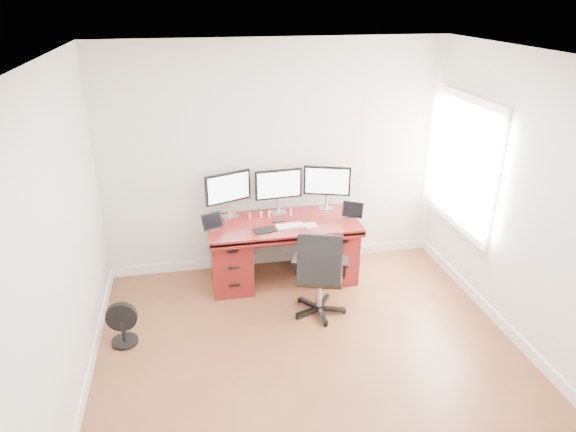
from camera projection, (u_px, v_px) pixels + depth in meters
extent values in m
plane|color=brown|center=(321.00, 383.00, 4.48)|extent=(4.50, 4.50, 0.00)
cube|color=silver|center=(275.00, 159.00, 5.96)|extent=(4.00, 0.10, 2.70)
cube|color=silver|center=(557.00, 224.00, 4.29)|extent=(0.10, 4.50, 2.70)
cube|color=white|center=(464.00, 164.00, 5.61)|extent=(0.04, 1.30, 1.50)
cube|color=white|center=(463.00, 164.00, 5.61)|extent=(0.01, 1.15, 1.35)
cube|color=#601413|center=(283.00, 224.00, 5.81)|extent=(1.70, 0.80, 0.05)
cube|color=#601413|center=(231.00, 257.00, 5.88)|extent=(0.45, 0.70, 0.70)
cube|color=#601413|center=(332.00, 247.00, 6.09)|extent=(0.45, 0.70, 0.70)
cube|color=#4B0F0D|center=(278.00, 230.00, 6.17)|extent=(0.74, 0.03, 0.40)
cylinder|color=black|center=(319.00, 309.00, 5.47)|extent=(0.66, 0.66, 0.08)
cylinder|color=silver|center=(319.00, 290.00, 5.37)|extent=(0.06, 0.06, 0.38)
cube|color=#311D0E|center=(320.00, 275.00, 5.30)|extent=(0.56, 0.55, 0.07)
cube|color=black|center=(319.00, 260.00, 4.99)|extent=(0.43, 0.17, 0.52)
cube|color=black|center=(295.00, 259.00, 5.25)|extent=(0.12, 0.23, 0.03)
cube|color=black|center=(345.00, 261.00, 5.20)|extent=(0.12, 0.23, 0.03)
cylinder|color=black|center=(125.00, 341.00, 4.99)|extent=(0.26, 0.26, 0.03)
cylinder|color=black|center=(123.00, 331.00, 4.94)|extent=(0.04, 0.04, 0.21)
cylinder|color=black|center=(121.00, 318.00, 4.88)|extent=(0.30, 0.08, 0.30)
cube|color=silver|center=(229.00, 216.00, 5.93)|extent=(0.22, 0.20, 0.01)
cylinder|color=silver|center=(229.00, 209.00, 5.90)|extent=(0.04, 0.04, 0.18)
cube|color=black|center=(228.00, 188.00, 5.79)|extent=(0.53, 0.23, 0.35)
cube|color=white|center=(229.00, 188.00, 5.78)|extent=(0.47, 0.18, 0.30)
cube|color=silver|center=(279.00, 212.00, 6.04)|extent=(0.19, 0.15, 0.01)
cylinder|color=silver|center=(279.00, 205.00, 6.00)|extent=(0.04, 0.04, 0.18)
cube|color=black|center=(278.00, 184.00, 5.89)|extent=(0.55, 0.08, 0.35)
cube|color=white|center=(279.00, 185.00, 5.88)|extent=(0.50, 0.04, 0.30)
cube|color=silver|center=(326.00, 208.00, 6.14)|extent=(0.22, 0.19, 0.01)
cylinder|color=silver|center=(326.00, 202.00, 6.10)|extent=(0.04, 0.04, 0.18)
cube|color=black|center=(327.00, 181.00, 6.00)|extent=(0.53, 0.21, 0.35)
cube|color=white|center=(327.00, 181.00, 5.98)|extent=(0.48, 0.16, 0.30)
cube|color=silver|center=(213.00, 229.00, 5.61)|extent=(0.12, 0.12, 0.01)
cube|color=black|center=(212.00, 221.00, 5.57)|extent=(0.25, 0.16, 0.17)
cube|color=silver|center=(353.00, 217.00, 5.89)|extent=(0.13, 0.12, 0.01)
cube|color=black|center=(353.00, 210.00, 5.85)|extent=(0.24, 0.18, 0.17)
cube|color=silver|center=(290.00, 226.00, 5.67)|extent=(0.32, 0.15, 0.01)
cube|color=silver|center=(311.00, 225.00, 5.69)|extent=(0.15, 0.15, 0.01)
cube|color=black|center=(265.00, 230.00, 5.58)|extent=(0.27, 0.20, 0.01)
cube|color=black|center=(278.00, 221.00, 5.80)|extent=(0.14, 0.08, 0.01)
cylinder|color=brown|center=(249.00, 217.00, 5.86)|extent=(0.03, 0.03, 0.06)
sphere|color=brown|center=(249.00, 213.00, 5.84)|extent=(0.03, 0.03, 0.03)
cylinder|color=#EA9D4F|center=(261.00, 216.00, 5.88)|extent=(0.03, 0.03, 0.06)
sphere|color=#EA9D4F|center=(261.00, 213.00, 5.86)|extent=(0.03, 0.03, 0.03)
cylinder|color=#DBD663|center=(269.00, 215.00, 5.90)|extent=(0.03, 0.03, 0.06)
sphere|color=#DBD663|center=(269.00, 212.00, 5.88)|extent=(0.03, 0.03, 0.03)
cylinder|color=#9567D2|center=(291.00, 213.00, 5.94)|extent=(0.03, 0.03, 0.06)
sphere|color=#9567D2|center=(291.00, 210.00, 5.92)|extent=(0.03, 0.03, 0.03)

